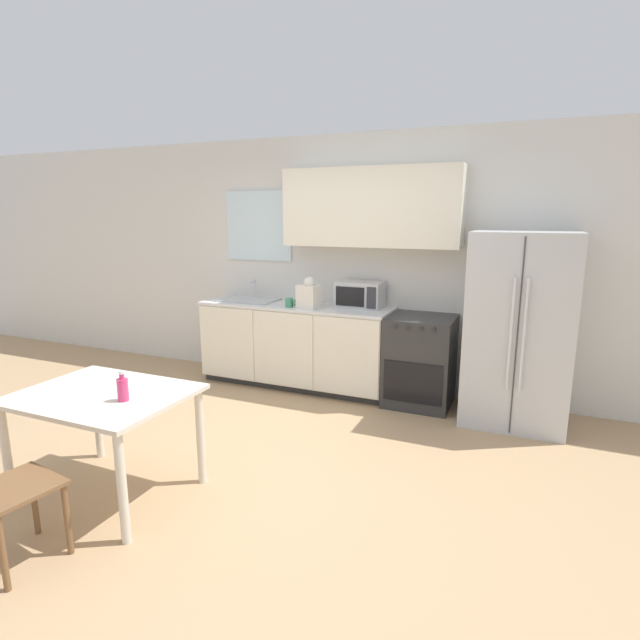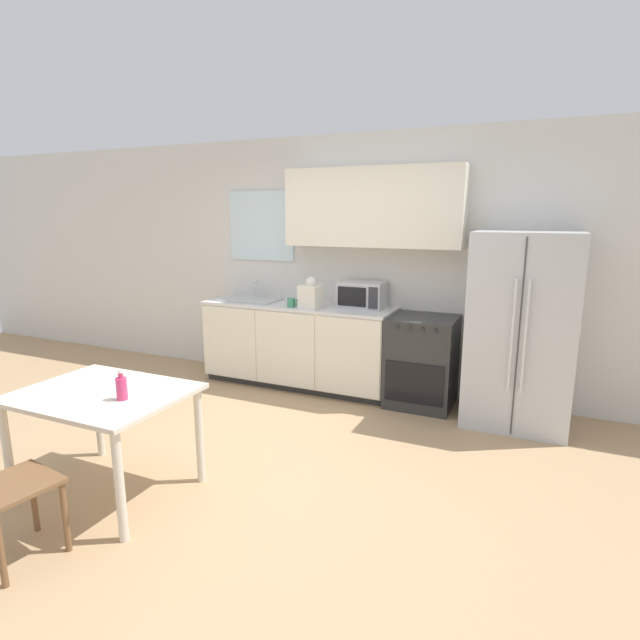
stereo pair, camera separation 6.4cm
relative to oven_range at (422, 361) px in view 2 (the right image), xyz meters
name	(u,v)px [view 2 (the right image)]	position (x,y,z in m)	size (l,w,h in m)	color
ground_plane	(256,460)	(-0.90, -1.70, -0.45)	(12.00, 12.00, 0.00)	tan
wall_back	(353,253)	(-0.85, 0.30, 1.02)	(12.00, 0.38, 2.70)	silver
kitchen_counter	(298,345)	(-1.38, 0.01, 0.02)	(2.13, 0.61, 0.92)	#333333
oven_range	(422,361)	(0.00, 0.00, 0.00)	(0.64, 0.63, 0.90)	#2D2D2D
refrigerator	(521,330)	(0.89, -0.07, 0.42)	(0.89, 0.79, 1.73)	silver
kitchen_sink	(251,299)	(-1.98, 0.01, 0.49)	(0.65, 0.41, 0.21)	#B7BABC
microwave	(362,295)	(-0.67, 0.11, 0.61)	(0.47, 0.33, 0.27)	#B7BABC
coffee_mug	(292,303)	(-1.36, -0.17, 0.52)	(0.12, 0.08, 0.09)	#3F8C66
grocery_bag_0	(311,295)	(-1.15, -0.13, 0.62)	(0.25, 0.22, 0.33)	silver
dining_table	(104,406)	(-1.58, -2.48, 0.18)	(1.10, 0.85, 0.73)	beige
drink_bottle	(122,388)	(-1.35, -2.54, 0.36)	(0.07, 0.07, 0.19)	#DB386B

